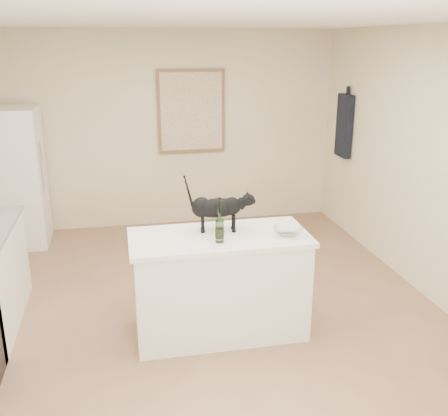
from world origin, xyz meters
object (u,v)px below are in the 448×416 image
black_cat (217,210)px  fridge (14,178)px  glass_bowl (288,231)px  wine_bottle (220,223)px

black_cat → fridge: bearing=138.0°
glass_bowl → black_cat: bearing=159.2°
fridge → wine_bottle: bearing=-53.1°
fridge → glass_bowl: bearing=-45.4°
wine_bottle → black_cat: bearing=83.4°
black_cat → glass_bowl: bearing=-12.8°
wine_bottle → glass_bowl: wine_bottle is taller
wine_bottle → glass_bowl: 0.61m
glass_bowl → fridge: bearing=134.6°
black_cat → wine_bottle: (-0.03, -0.26, -0.02)m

